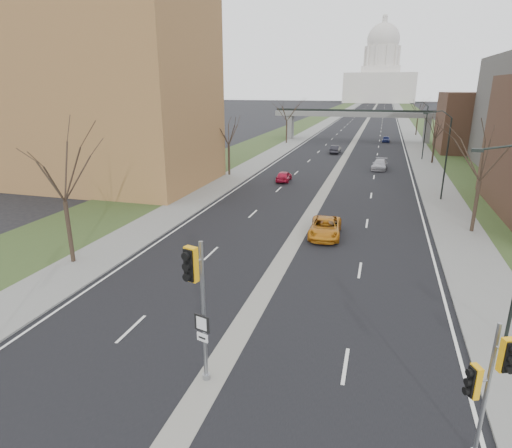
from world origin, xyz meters
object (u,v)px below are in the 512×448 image
at_px(car_left_far, 335,149).
at_px(car_right_mid, 380,165).
at_px(car_left_near, 284,176).
at_px(car_right_near, 325,227).
at_px(signal_pole_right, 489,376).
at_px(signal_pole_median, 197,290).
at_px(car_right_far, 386,139).

bearing_deg(car_left_far, car_right_mid, 121.30).
distance_m(car_left_near, car_right_near, 20.03).
relative_size(signal_pole_right, car_right_near, 0.94).
bearing_deg(car_right_near, signal_pole_right, -73.17).
bearing_deg(car_left_far, signal_pole_median, 93.66).
distance_m(signal_pole_right, car_left_near, 40.83).
relative_size(car_right_near, car_right_far, 1.37).
xyz_separation_m(signal_pole_median, car_left_near, (-5.17, 37.11, -3.37)).
bearing_deg(car_right_mid, car_left_far, 123.67).
distance_m(car_left_near, car_left_far, 25.08).
bearing_deg(car_left_near, car_right_mid, -136.35).
height_order(car_left_near, car_right_far, car_left_near).
xyz_separation_m(car_left_far, car_right_mid, (7.56, -13.50, 0.01)).
bearing_deg(car_right_far, car_right_mid, -89.44).
relative_size(signal_pole_median, car_right_mid, 1.22).
height_order(car_left_far, car_right_mid, car_right_mid).
bearing_deg(signal_pole_right, car_right_near, 85.82).
xyz_separation_m(signal_pole_median, signal_pole_right, (9.43, -0.95, -0.96)).
xyz_separation_m(signal_pole_right, car_left_far, (-11.17, 62.90, -2.38)).
height_order(signal_pole_right, car_left_near, signal_pole_right).
bearing_deg(car_right_near, car_left_near, 108.55).
bearing_deg(car_left_far, car_right_far, -111.98).
height_order(car_left_near, car_left_far, car_left_far).
xyz_separation_m(car_right_near, car_right_mid, (3.54, 29.93, -0.01)).
bearing_deg(car_left_near, signal_pole_median, 95.73).
height_order(signal_pole_median, car_left_far, signal_pole_median).
bearing_deg(car_left_near, car_right_near, 109.66).
height_order(signal_pole_median, car_right_near, signal_pole_median).
distance_m(signal_pole_median, car_right_mid, 48.91).
distance_m(signal_pole_right, car_right_near, 20.87).
distance_m(car_left_near, car_right_far, 45.04).
bearing_deg(car_right_mid, signal_pole_right, -81.40).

